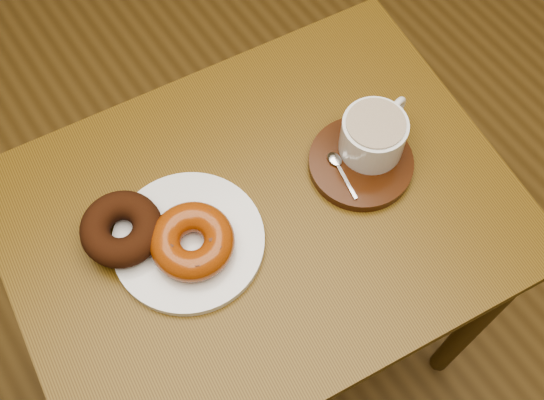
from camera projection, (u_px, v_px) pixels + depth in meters
ground at (286, 336)px, 1.64m from camera, size 6.00×6.00×0.00m
cafe_table at (262, 242)px, 1.11m from camera, size 0.80×0.64×0.70m
donut_plate at (188, 241)px, 0.98m from camera, size 0.29×0.29×0.01m
donut_cinnamon at (121, 229)px, 0.96m from camera, size 0.13×0.13×0.04m
donut_caramel at (192, 241)px, 0.95m from camera, size 0.16×0.16×0.04m
saucer at (361, 163)px, 1.04m from camera, size 0.21×0.21×0.02m
coffee_cup at (374, 135)px, 1.01m from camera, size 0.13×0.10×0.07m
teaspoon at (337, 163)px, 1.02m from camera, size 0.03×0.09×0.01m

